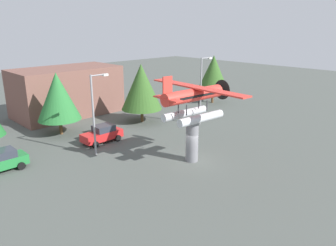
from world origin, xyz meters
The scene contains 11 objects.
ground_plane centered at (0.00, 0.00, 0.00)m, with size 140.00×140.00×0.00m, color #4C514C.
display_pedestal centered at (0.00, 0.00, 1.90)m, with size 1.10×1.10×3.79m, color slate.
floatplane_monument centered at (0.13, -0.01, 5.46)m, with size 6.98×10.45×4.00m.
car_near_green centered at (-12.80, 9.62, 0.88)m, with size 4.20×2.02×1.76m.
car_mid_red centered at (-2.92, 9.63, 0.88)m, with size 4.20×2.02×1.76m.
streetlight_primary centered at (-5.05, 7.23, 4.33)m, with size 1.84×0.28×7.41m.
streetlight_secondary centered at (9.12, 6.58, 4.62)m, with size 1.84×0.28×7.97m.
storefront_building centered at (-0.07, 22.00, 3.11)m, with size 13.28×7.22×6.23m, color brown.
tree_east centered at (-4.79, 14.92, 4.24)m, with size 4.60×4.60×6.80m.
tree_center_back centered at (4.66, 12.34, 4.38)m, with size 4.95×4.95×7.14m.
tree_far_east centered at (19.00, 12.57, 4.87)m, with size 4.18×4.18×7.21m.
Camera 1 is at (-20.10, -17.46, 11.61)m, focal length 34.62 mm.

